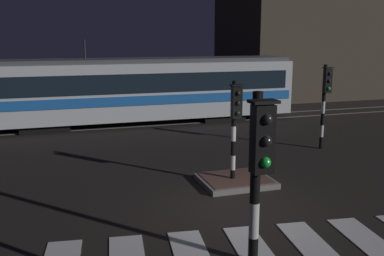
% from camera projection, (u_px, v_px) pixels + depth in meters
% --- Properties ---
extents(ground_plane, '(120.00, 120.00, 0.00)m').
position_uv_depth(ground_plane, '(236.00, 209.00, 11.00)').
color(ground_plane, black).
extents(rail_near, '(80.00, 0.12, 0.03)m').
position_uv_depth(rail_near, '(146.00, 126.00, 21.24)').
color(rail_near, '#59595E').
rests_on(rail_near, ground).
extents(rail_far, '(80.00, 0.12, 0.03)m').
position_uv_depth(rail_far, '(140.00, 121.00, 22.58)').
color(rail_far, '#59595E').
rests_on(rail_far, ground).
extents(traffic_island, '(2.07, 1.72, 0.18)m').
position_uv_depth(traffic_island, '(236.00, 181.00, 12.94)').
color(traffic_island, slate).
rests_on(traffic_island, ground).
extents(traffic_light_kerb_mid_left, '(0.36, 0.42, 3.58)m').
position_uv_depth(traffic_light_kerb_mid_left, '(258.00, 183.00, 5.82)').
color(traffic_light_kerb_mid_left, black).
rests_on(traffic_light_kerb_mid_left, ground).
extents(traffic_light_median_centre, '(0.36, 0.42, 3.06)m').
position_uv_depth(traffic_light_median_centre, '(235.00, 118.00, 12.42)').
color(traffic_light_median_centre, black).
rests_on(traffic_light_median_centre, ground).
extents(traffic_light_corner_far_right, '(0.36, 0.42, 3.26)m').
position_uv_depth(traffic_light_corner_far_right, '(325.00, 94.00, 16.49)').
color(traffic_light_corner_far_right, black).
rests_on(traffic_light_corner_far_right, ground).
extents(tram, '(16.06, 2.58, 4.15)m').
position_uv_depth(tram, '(136.00, 89.00, 21.46)').
color(tram, silver).
rests_on(tram, ground).
extents(building_backdrop, '(17.94, 8.00, 9.67)m').
position_uv_depth(building_backdrop, '(344.00, 29.00, 32.99)').
color(building_backdrop, '#42382D').
rests_on(building_backdrop, ground).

